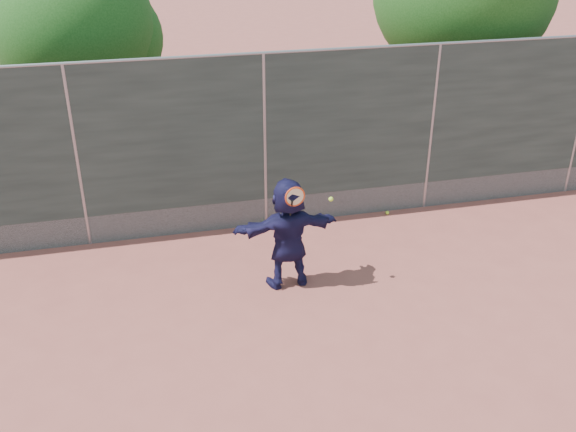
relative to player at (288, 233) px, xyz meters
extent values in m
plane|color=#9E4C42|center=(0.08, -1.54, -0.84)|extent=(80.00, 80.00, 0.00)
imported|color=#18163E|center=(0.00, 0.00, 0.00)|extent=(1.58, 0.55, 1.68)
sphere|color=#BBE633|center=(2.30, 1.81, -0.81)|extent=(0.07, 0.07, 0.07)
cube|color=#38423D|center=(0.08, 1.96, 0.91)|extent=(20.00, 0.04, 2.50)
cube|color=slate|center=(0.08, 1.96, -0.59)|extent=(20.00, 0.03, 0.50)
cylinder|color=gray|center=(0.08, 1.96, 2.16)|extent=(20.00, 0.05, 0.05)
cylinder|color=gray|center=(-2.92, 1.96, 0.66)|extent=(0.06, 0.06, 3.00)
cylinder|color=gray|center=(0.08, 1.96, 0.66)|extent=(0.06, 0.06, 3.00)
cylinder|color=gray|center=(3.08, 1.96, 0.66)|extent=(0.06, 0.06, 3.00)
torus|color=red|center=(0.05, -0.20, 0.67)|extent=(0.29, 0.05, 0.29)
cylinder|color=beige|center=(0.05, -0.20, 0.67)|extent=(0.25, 0.03, 0.25)
cylinder|color=black|center=(0.00, -0.18, 0.47)|extent=(0.04, 0.13, 0.33)
sphere|color=#BBE633|center=(0.59, -0.12, 0.53)|extent=(0.07, 0.07, 0.07)
cylinder|color=#382314|center=(4.58, 4.16, 0.46)|extent=(0.28, 0.28, 2.60)
sphere|color=#23561C|center=(5.30, 4.36, 2.39)|extent=(2.52, 2.52, 2.52)
cylinder|color=#382314|center=(-2.92, 4.96, 0.26)|extent=(0.28, 0.28, 2.20)
sphere|color=#23561C|center=(-2.92, 4.96, 2.18)|extent=(3.00, 3.00, 3.00)
sphere|color=#23561C|center=(-2.32, 5.16, 1.88)|extent=(2.10, 2.10, 2.10)
cone|color=#387226|center=(0.33, 1.84, -0.71)|extent=(0.03, 0.03, 0.26)
cone|color=#387226|center=(0.63, 1.86, -0.69)|extent=(0.03, 0.03, 0.30)
cone|color=#387226|center=(-0.02, 1.82, -0.73)|extent=(0.03, 0.03, 0.22)
camera|label=1|loc=(-1.93, -7.91, 4.35)|focal=40.00mm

